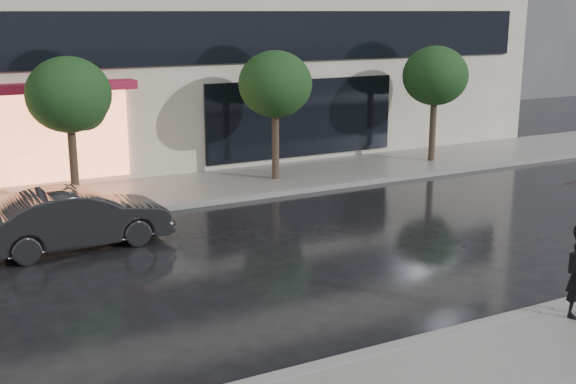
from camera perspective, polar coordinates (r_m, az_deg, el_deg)
ground at (r=12.48m, az=7.63°, el=-10.18°), size 120.00×120.00×0.00m
sidewalk_far at (r=21.19m, az=-8.55°, el=0.18°), size 60.00×3.50×0.12m
curb_near at (r=11.74m, az=10.51°, el=-11.58°), size 60.00×0.25×0.14m
curb_far at (r=19.59m, az=-6.84°, el=-0.88°), size 60.00×0.25×0.14m
tree_mid_west at (r=19.72m, az=-16.78°, el=7.17°), size 2.20×2.20×3.99m
tree_mid_east at (r=21.68m, az=-0.91°, el=8.34°), size 2.20×2.20×3.99m
tree_far_east at (r=24.96m, az=11.61°, el=8.82°), size 2.20×2.20×3.99m
parked_car at (r=16.57m, az=-16.36°, el=-2.01°), size 4.15×1.67×1.34m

